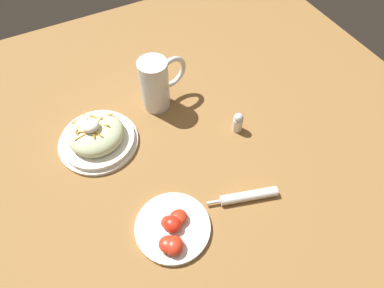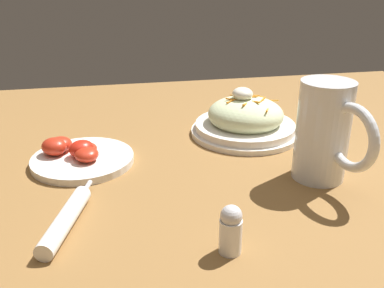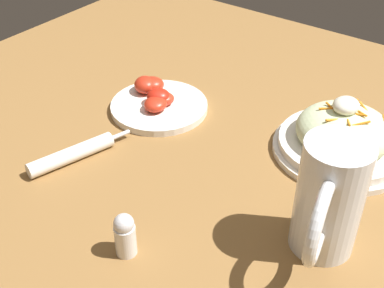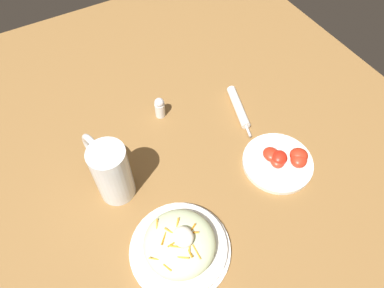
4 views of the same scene
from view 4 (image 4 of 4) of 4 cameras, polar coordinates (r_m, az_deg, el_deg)
The scene contains 6 objects.
ground_plane at distance 0.94m, azimuth -4.22°, elevation -0.36°, with size 1.43×1.43×0.00m, color olive.
salad_plate at distance 0.78m, azimuth -1.98°, elevation -16.14°, with size 0.22×0.22×0.10m.
beer_mug at distance 0.83m, azimuth -12.92°, elevation -4.67°, with size 0.16×0.09×0.16m.
napkin_roll at distance 1.02m, azimuth 7.56°, elevation 5.95°, with size 0.18×0.07×0.03m.
tomato_plate at distance 0.93m, azimuth 14.25°, elevation -2.64°, with size 0.18×0.18×0.04m.
salt_shaker at distance 0.99m, azimuth -5.27°, elevation 5.98°, with size 0.03×0.03×0.07m.
Camera 4 is at (-0.51, 0.21, 0.77)m, focal length 32.80 mm.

